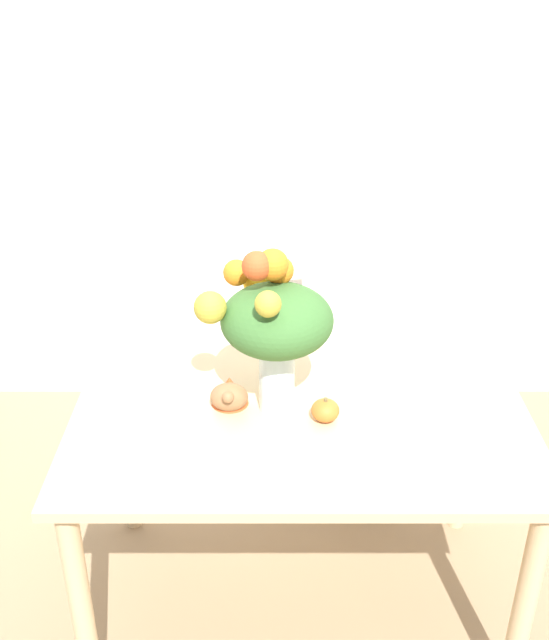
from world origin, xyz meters
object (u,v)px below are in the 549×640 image
(pumpkin, at_px, (323,410))
(turkey_figurine, at_px, (227,393))
(flower_vase, at_px, (271,321))
(dining_chair_near_window, at_px, (354,347))

(pumpkin, xyz_separation_m, turkey_figurine, (-0.27, 0.07, 0.01))
(pumpkin, bearing_deg, flower_vase, 154.70)
(flower_vase, relative_size, dining_chair_near_window, 0.48)
(turkey_figurine, relative_size, dining_chair_near_window, 0.14)
(pumpkin, distance_m, turkey_figurine, 0.28)
(flower_vase, bearing_deg, dining_chair_near_window, 65.55)
(turkey_figurine, bearing_deg, dining_chair_near_window, 57.57)
(flower_vase, height_order, dining_chair_near_window, flower_vase)
(pumpkin, distance_m, dining_chair_near_window, 0.83)
(flower_vase, xyz_separation_m, dining_chair_near_window, (0.32, 0.71, -0.49))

